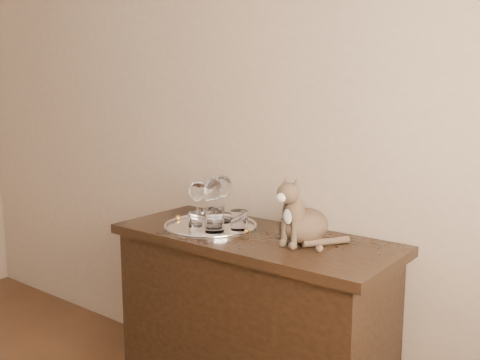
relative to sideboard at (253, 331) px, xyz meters
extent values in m
cube|color=tan|center=(-0.60, 0.31, 0.93)|extent=(4.00, 0.10, 2.70)
cylinder|color=silver|center=(-0.20, -0.03, 0.43)|extent=(0.40, 0.40, 0.01)
cylinder|color=white|center=(-0.14, -0.09, 0.48)|extent=(0.09, 0.09, 0.10)
cylinder|color=white|center=(-0.18, -0.14, 0.48)|extent=(0.08, 0.08, 0.09)
cylinder|color=silver|center=(-0.08, 0.00, 0.47)|extent=(0.07, 0.07, 0.08)
camera|label=1|loc=(1.26, -1.72, 1.01)|focal=40.00mm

